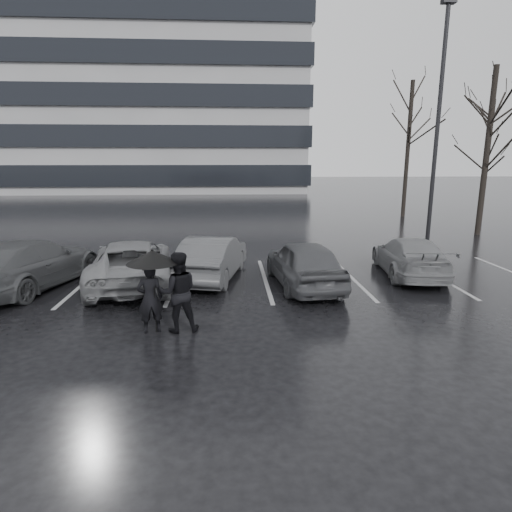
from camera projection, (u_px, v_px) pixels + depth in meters
The scene contains 15 objects.
ground at pixel (250, 306), 11.11m from camera, with size 160.00×160.00×0.00m, color black.
office_building at pixel (54, 72), 53.25m from camera, with size 61.00×26.00×29.00m.
car_main at pixel (304, 263), 12.71m from camera, with size 1.66×4.13×1.41m, color black.
car_west_a at pixel (213, 257), 13.53m from camera, with size 1.46×4.18×1.38m, color #29282B.
car_west_b at pixel (132, 263), 12.86m from camera, with size 2.26×4.90×1.36m, color #525255.
car_west_c at pixel (31, 264), 12.57m from camera, with size 2.02×4.98×1.44m, color black.
car_east at pixel (409, 256), 13.95m from camera, with size 1.74×4.28×1.24m, color #525255.
pedestrian_left at pixel (150, 298), 9.29m from camera, with size 0.56×0.37×1.54m, color black.
pedestrian_right at pixel (178, 292), 9.32m from camera, with size 0.87×0.68×1.79m, color black.
umbrella at pixel (152, 257), 9.04m from camera, with size 1.11×1.11×1.87m.
lamp_post at pixel (436, 141), 17.35m from camera, with size 0.53×0.53×9.68m.
stall_stripes at pixel (221, 280), 13.49m from camera, with size 19.72×5.00×0.00m.
tree_east at pixel (486, 153), 20.70m from camera, with size 0.26×0.26×8.00m, color black.
tree_ne at pixel (486, 163), 24.86m from camera, with size 0.26×0.26×7.00m, color black.
tree_north at pixel (408, 150), 27.39m from camera, with size 0.26×0.26×8.50m, color black.
Camera 1 is at (-0.52, -10.53, 3.74)m, focal length 30.00 mm.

